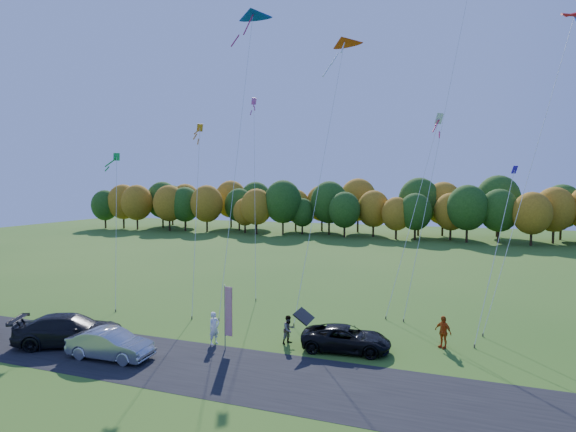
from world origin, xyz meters
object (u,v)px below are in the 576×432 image
(silver_sedan, at_px, (111,344))
(feather_flag, at_px, (228,311))
(black_suv, at_px, (346,338))
(person_east, at_px, (443,332))

(silver_sedan, distance_m, feather_flag, 6.34)
(black_suv, xyz_separation_m, person_east, (5.05, 2.25, 0.23))
(person_east, height_order, feather_flag, feather_flag)
(black_suv, height_order, person_east, person_east)
(silver_sedan, bearing_deg, person_east, -68.43)
(black_suv, bearing_deg, feather_flag, 103.80)
(feather_flag, bearing_deg, person_east, 21.56)
(black_suv, xyz_separation_m, feather_flag, (-6.17, -2.19, 1.55))
(black_suv, bearing_deg, person_east, -71.71)
(black_suv, relative_size, person_east, 2.69)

